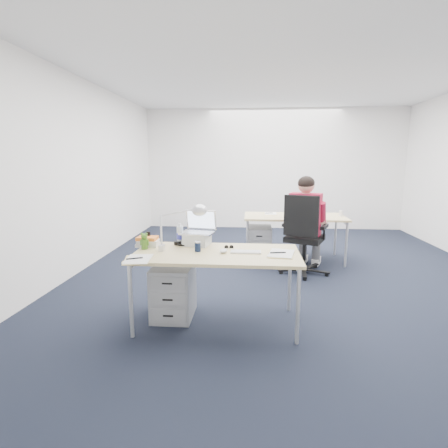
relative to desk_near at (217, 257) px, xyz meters
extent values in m
plane|color=black|center=(0.83, 1.62, -0.68)|extent=(7.00, 7.00, 0.00)
cube|color=white|center=(0.83, 5.12, 0.72)|extent=(6.00, 0.02, 2.80)
cube|color=white|center=(0.83, -1.88, 0.72)|extent=(6.00, 0.02, 2.80)
cube|color=white|center=(-2.17, 1.62, 0.72)|extent=(0.02, 7.00, 2.80)
cube|color=white|center=(0.83, 1.62, 2.12)|extent=(6.00, 7.00, 0.01)
cube|color=tan|center=(0.00, 0.00, 0.03)|extent=(1.60, 0.80, 0.03)
cylinder|color=#B7BABC|center=(-0.75, -0.35, -0.33)|extent=(0.04, 0.04, 0.70)
cylinder|color=#B7BABC|center=(0.75, -0.35, -0.33)|extent=(0.04, 0.04, 0.70)
cylinder|color=#B7BABC|center=(-0.75, 0.35, -0.33)|extent=(0.04, 0.04, 0.70)
cylinder|color=#B7BABC|center=(0.75, 0.35, -0.33)|extent=(0.04, 0.04, 0.70)
cube|color=tan|center=(1.02, 2.37, 0.03)|extent=(1.60, 0.80, 0.03)
cylinder|color=#B7BABC|center=(0.27, 2.02, -0.33)|extent=(0.04, 0.04, 0.70)
cylinder|color=#B7BABC|center=(1.77, 2.02, -0.33)|extent=(0.04, 0.04, 0.70)
cylinder|color=#B7BABC|center=(0.27, 2.72, -0.33)|extent=(0.04, 0.04, 0.70)
cylinder|color=#B7BABC|center=(1.77, 2.72, -0.33)|extent=(0.04, 0.04, 0.70)
cylinder|color=black|center=(1.09, 1.68, -0.40)|extent=(0.05, 0.05, 0.45)
cube|color=black|center=(1.09, 1.68, -0.17)|extent=(0.64, 0.64, 0.08)
cube|color=black|center=(1.00, 1.46, 0.19)|extent=(0.45, 0.23, 0.56)
cube|color=#A81834|center=(1.09, 1.69, 0.18)|extent=(0.49, 0.36, 0.59)
sphere|color=tan|center=(1.09, 1.69, 0.59)|extent=(0.23, 0.23, 0.23)
cube|color=#979A9C|center=(-0.46, 0.12, -0.41)|extent=(0.40, 0.50, 0.55)
cube|color=#979A9C|center=(0.45, 2.32, -0.41)|extent=(0.40, 0.50, 0.55)
cube|color=white|center=(0.28, 0.02, 0.05)|extent=(0.30, 0.12, 0.01)
ellipsoid|color=white|center=(0.07, -0.01, 0.07)|extent=(0.10, 0.12, 0.04)
cylinder|color=#131F3B|center=(-0.19, 0.03, 0.10)|extent=(0.08, 0.08, 0.10)
cylinder|color=silver|center=(-0.42, 0.32, 0.16)|extent=(0.08, 0.08, 0.22)
cube|color=silver|center=(-0.74, 0.20, 0.10)|extent=(0.22, 0.17, 0.10)
cube|color=black|center=(-0.75, 0.25, 0.12)|extent=(0.04, 0.04, 0.14)
cube|color=#DBC77F|center=(-0.69, -0.32, 0.05)|extent=(0.26, 0.34, 0.01)
cube|color=#DBC77F|center=(0.61, -0.02, 0.05)|extent=(0.27, 0.35, 0.01)
cylinder|color=white|center=(1.76, 2.39, 0.09)|extent=(0.07, 0.07, 0.09)
cube|color=white|center=(0.64, 2.54, 0.05)|extent=(0.20, 0.28, 0.01)
camera|label=1|loc=(0.33, -3.26, 0.93)|focal=28.00mm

